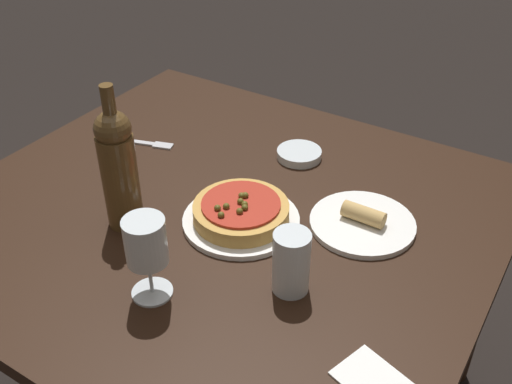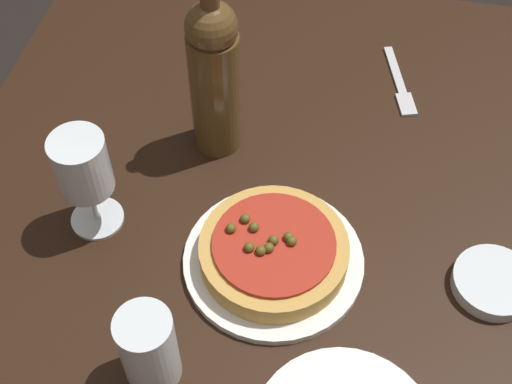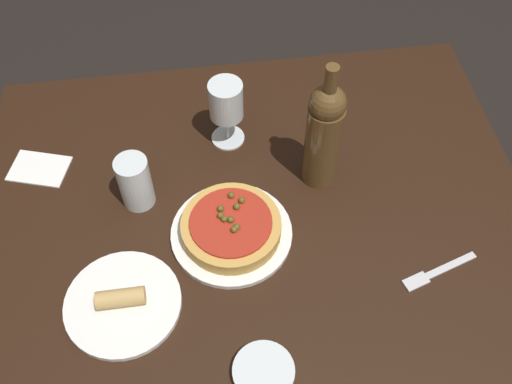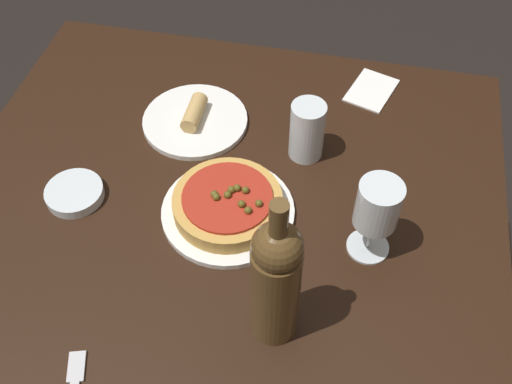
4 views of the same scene
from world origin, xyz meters
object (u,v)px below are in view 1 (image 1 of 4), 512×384
Objects in this scene: wine_bottle at (118,167)px; fork at (146,143)px; dining_table at (222,239)px; pizza at (241,211)px; wine_glass at (146,244)px; side_plate at (363,222)px; dinner_plate at (241,220)px; side_bowl at (299,154)px; water_cup at (291,262)px.

wine_bottle is 1.93× the size of fork.
dining_table is at bearing 45.48° from wine_bottle.
pizza is 0.27m from wine_glass.
pizza is 0.91× the size of side_plate.
dinner_plate is 0.28m from wine_bottle.
fork is (-0.36, -0.15, -0.01)m from side_bowl.
fork is at bearing 131.85° from wine_glass.
pizza reaches higher than side_plate.
wine_glass is at bearing -122.09° from side_plate.
wine_bottle is at bearing -149.36° from side_plate.
side_plate is (0.43, 0.25, -0.13)m from wine_bottle.
fork is (-0.38, 0.14, -0.03)m from pizza.
side_plate is at bearing 81.29° from water_cup.
dinner_plate is 1.52× the size of fork.
water_cup is (0.25, -0.13, 0.15)m from dining_table.
wine_bottle is 1.42× the size of side_plate.
wine_glass is at bearing -94.87° from dinner_plate.
water_cup reaches higher than pizza.
water_cup is 0.63m from fork.
side_bowl is 0.30m from side_plate.
dining_table is at bearing 164.69° from dinner_plate.
dinner_plate is 0.29m from side_bowl.
dinner_plate is 0.25m from side_plate.
side_bowl is at bearing 145.33° from side_plate.
pizza is (-0.00, -0.00, 0.03)m from dinner_plate.
side_plate is at bearing 29.79° from pizza.
dinner_plate is at bearing 83.69° from pizza.
dining_table is at bearing -159.15° from side_plate.
dining_table is 0.11m from dinner_plate.
pizza reaches higher than dinner_plate.
fork is at bearing 123.48° from wine_bottle.
wine_bottle is 0.35m from fork.
pizza is at bearing -96.31° from dinner_plate.
wine_bottle is at bearing -148.47° from pizza.
fork is at bearing 158.59° from dining_table.
water_cup reaches higher than side_bowl.
dinner_plate is (0.06, -0.02, 0.09)m from dining_table.
wine_glass reaches higher than dining_table.
wine_glass is 1.33× the size of water_cup.
side_plate is (0.24, -0.17, -0.00)m from side_bowl.
side_bowl is (0.04, 0.28, 0.10)m from dining_table.
wine_glass is (-0.02, -0.26, 0.11)m from dinner_plate.
wine_glass is at bearing -90.01° from side_bowl.
dining_table is 0.35m from fork.
wine_glass is 0.23m from wine_bottle.
wine_glass is 1.02× the size of fork.
dining_table is 0.32m from side_plate.
water_cup reaches higher than side_plate.
pizza reaches higher than dining_table.
water_cup is at bearing 35.30° from wine_glass.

